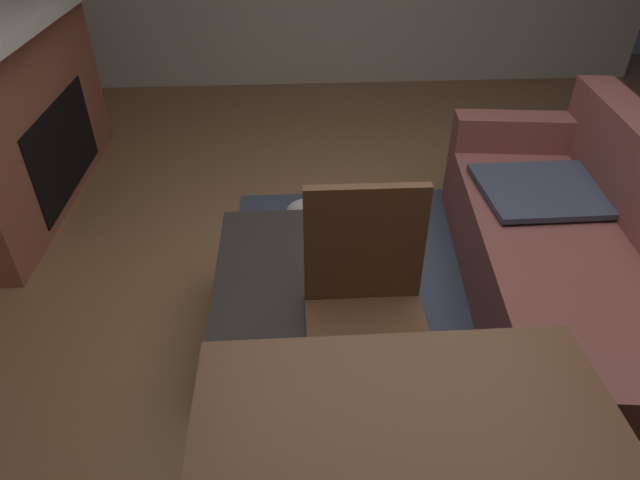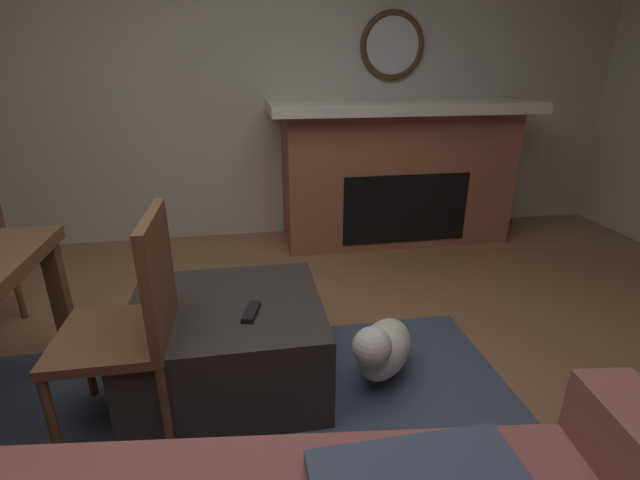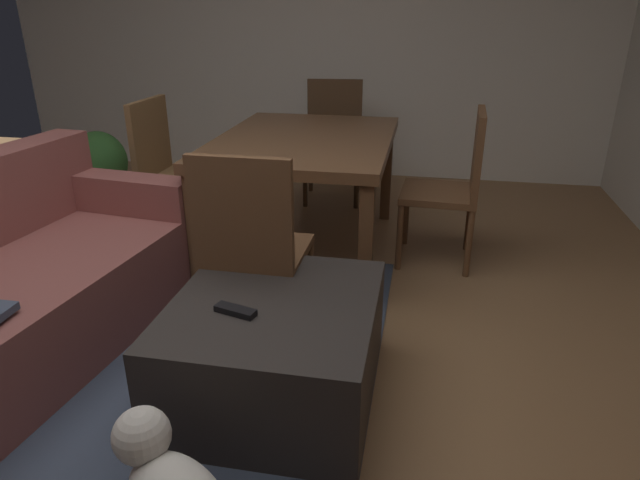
{
  "view_description": "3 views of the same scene",
  "coord_description": "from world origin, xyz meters",
  "views": [
    {
      "loc": [
        1.91,
        -0.59,
        1.84
      ],
      "look_at": [
        0.35,
        -0.49,
        0.73
      ],
      "focal_mm": 30.53,
      "sensor_mm": 36.0,
      "label": 1
    },
    {
      "loc": [
        -0.02,
        1.32,
        1.44
      ],
      "look_at": [
        -0.35,
        -0.58,
        0.69
      ],
      "focal_mm": 25.39,
      "sensor_mm": 36.0,
      "label": 2
    },
    {
      "loc": [
        -1.69,
        -1.04,
        1.48
      ],
      "look_at": [
        -0.26,
        -0.77,
        0.86
      ],
      "focal_mm": 31.14,
      "sensor_mm": 36.0,
      "label": 3
    }
  ],
  "objects": [
    {
      "name": "floor",
      "position": [
        0.0,
        0.0,
        0.0
      ],
      "size": [
        8.22,
        8.22,
        0.0
      ],
      "primitive_type": "plane",
      "color": "olive"
    },
    {
      "name": "round_wall_mirror",
      "position": [
        -1.29,
        -2.56,
        1.58
      ],
      "size": [
        0.54,
        0.05,
        0.54
      ],
      "color": "#4C331E"
    },
    {
      "name": "tv_remote",
      "position": [
        -0.02,
        -0.41,
        0.44
      ],
      "size": [
        0.09,
        0.17,
        0.02
      ],
      "primitive_type": "cube",
      "rotation": [
        0.0,
        0.0,
        -0.27
      ],
      "color": "black",
      "rests_on": "ottoman_coffee_table"
    },
    {
      "name": "dining_chair_west",
      "position": [
        0.43,
        -0.33,
        0.52
      ],
      "size": [
        0.44,
        0.44,
        0.93
      ],
      "color": "brown",
      "rests_on": "ground"
    },
    {
      "name": "fireplace",
      "position": [
        -1.29,
        -2.27,
        0.59
      ],
      "size": [
        2.11,
        0.76,
        1.17
      ],
      "color": "#9E5642",
      "rests_on": "ground"
    },
    {
      "name": "ottoman_coffee_table",
      "position": [
        0.1,
        -0.52,
        0.22
      ],
      "size": [
        0.86,
        0.78,
        0.43
      ],
      "primitive_type": "cube",
      "color": "#2D2826",
      "rests_on": "ground"
    },
    {
      "name": "small_dog",
      "position": [
        -0.61,
        -0.4,
        0.19
      ],
      "size": [
        0.43,
        0.48,
        0.33
      ],
      "color": "silver",
      "rests_on": "ground"
    },
    {
      "name": "wall_back_fireplace_side",
      "position": [
        0.0,
        -2.65,
        1.31
      ],
      "size": [
        7.25,
        0.12,
        2.62
      ],
      "primitive_type": "cube",
      "color": "beige",
      "rests_on": "ground"
    }
  ]
}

